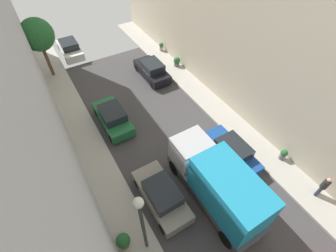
# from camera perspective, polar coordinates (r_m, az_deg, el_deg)

# --- Properties ---
(ground) EXTENTS (32.00, 32.00, 0.00)m
(ground) POSITION_cam_1_polar(r_m,az_deg,el_deg) (15.89, 5.97, -10.88)
(ground) COLOR #423F42
(sidewalk_left) EXTENTS (2.00, 44.00, 0.15)m
(sidewalk_left) POSITION_cam_1_polar(r_m,az_deg,el_deg) (14.78, -11.00, -19.06)
(sidewalk_left) COLOR #B7B2A8
(sidewalk_left) RESTS_ON ground
(sidewalk_right) EXTENTS (2.00, 44.00, 0.15)m
(sidewalk_right) POSITION_cam_1_polar(r_m,az_deg,el_deg) (18.23, 18.96, -3.36)
(sidewalk_right) COLOR #B7B2A8
(sidewalk_right) RESTS_ON ground
(parked_car_left_2) EXTENTS (1.78, 4.20, 1.57)m
(parked_car_left_2) POSITION_cam_1_polar(r_m,az_deg,el_deg) (14.23, -1.50, -16.04)
(parked_car_left_2) COLOR gray
(parked_car_left_2) RESTS_ON ground
(parked_car_left_3) EXTENTS (1.78, 4.20, 1.57)m
(parked_car_left_3) POSITION_cam_1_polar(r_m,az_deg,el_deg) (18.40, -12.88, 2.00)
(parked_car_left_3) COLOR #1E6638
(parked_car_left_3) RESTS_ON ground
(parked_car_left_4) EXTENTS (1.78, 4.20, 1.57)m
(parked_car_left_4) POSITION_cam_1_polar(r_m,az_deg,el_deg) (27.82, -22.15, 16.55)
(parked_car_left_4) COLOR white
(parked_car_left_4) RESTS_ON ground
(parked_car_right_1) EXTENTS (1.78, 4.20, 1.57)m
(parked_car_right_1) POSITION_cam_1_polar(r_m,az_deg,el_deg) (16.36, 14.62, -5.96)
(parked_car_right_1) COLOR #194799
(parked_car_right_1) RESTS_ON ground
(parked_car_right_2) EXTENTS (1.78, 4.20, 1.57)m
(parked_car_right_2) POSITION_cam_1_polar(r_m,az_deg,el_deg) (22.73, -3.80, 13.02)
(parked_car_right_2) COLOR black
(parked_car_right_2) RESTS_ON ground
(delivery_truck) EXTENTS (2.26, 6.60, 3.38)m
(delivery_truck) POSITION_cam_1_polar(r_m,az_deg,el_deg) (13.62, 11.77, -13.17)
(delivery_truck) COLOR #4C4C51
(delivery_truck) RESTS_ON ground
(pedestrian) EXTENTS (0.40, 0.36, 1.72)m
(pedestrian) POSITION_cam_1_polar(r_m,az_deg,el_deg) (16.62, 32.82, -11.86)
(pedestrian) COLOR #2D334C
(pedestrian) RESTS_ON sidewalk_right
(street_tree_2) EXTENTS (2.68, 2.68, 5.23)m
(street_tree_2) POSITION_cam_1_polar(r_m,az_deg,el_deg) (23.70, -28.45, 18.35)
(street_tree_2) COLOR brown
(street_tree_2) RESTS_ON sidewalk_left
(potted_plant_0) EXTENTS (0.45, 0.45, 0.83)m
(potted_plant_0) POSITION_cam_1_polar(r_m,az_deg,el_deg) (17.59, 25.58, -6.04)
(potted_plant_0) COLOR slate
(potted_plant_0) RESTS_ON sidewalk_right
(potted_plant_1) EXTENTS (0.72, 0.72, 0.99)m
(potted_plant_1) POSITION_cam_1_polar(r_m,az_deg,el_deg) (13.51, -10.52, -25.15)
(potted_plant_1) COLOR brown
(potted_plant_1) RESTS_ON sidewalk_left
(potted_plant_2) EXTENTS (0.62, 0.62, 0.90)m
(potted_plant_2) POSITION_cam_1_polar(r_m,az_deg,el_deg) (24.09, 2.09, 14.98)
(potted_plant_2) COLOR slate
(potted_plant_2) RESTS_ON sidewalk_right
(potted_plant_5) EXTENTS (0.45, 0.45, 0.85)m
(potted_plant_5) POSITION_cam_1_polar(r_m,az_deg,el_deg) (26.58, -1.60, 18.23)
(potted_plant_5) COLOR #B2A899
(potted_plant_5) RESTS_ON sidewalk_right
(lamp_post) EXTENTS (0.44, 0.44, 5.09)m
(lamp_post) POSITION_cam_1_polar(r_m,az_deg,el_deg) (10.69, -6.27, -20.99)
(lamp_post) COLOR #333338
(lamp_post) RESTS_ON sidewalk_left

